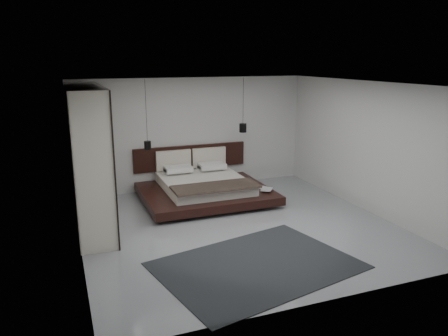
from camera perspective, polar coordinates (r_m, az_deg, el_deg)
name	(u,v)px	position (r m, az deg, el deg)	size (l,w,h in m)	color
floor	(238,226)	(8.81, 1.82, -7.57)	(6.00, 6.00, 0.00)	gray
ceiling	(239,84)	(8.19, 1.98, 10.93)	(6.00, 6.00, 0.00)	white
wall_back	(193,133)	(11.16, -4.12, 4.53)	(6.00, 6.00, 0.00)	beige
wall_front	(328,206)	(5.85, 13.43, -4.80)	(6.00, 6.00, 0.00)	beige
wall_left	(74,172)	(7.76, -18.97, -0.50)	(6.00, 6.00, 0.00)	beige
wall_right	(366,147)	(9.93, 18.08, 2.66)	(6.00, 6.00, 0.00)	beige
lattice_screen	(72,150)	(10.18, -19.27, 2.25)	(0.05, 0.90, 2.60)	black
bed	(204,187)	(10.37, -2.66, -2.46)	(2.93, 2.45, 1.10)	black
book_lower	(262,190)	(10.21, 4.98, -2.83)	(0.24, 0.32, 0.03)	#99724C
book_upper	(262,189)	(10.16, 4.95, -2.74)	(0.24, 0.32, 0.02)	#99724C
pendant_left	(148,145)	(10.28, -9.96, 3.01)	(0.16, 0.16, 1.60)	black
pendant_right	(243,128)	(10.94, 2.48, 5.28)	(0.18, 0.18, 1.34)	black
wardrobe	(88,158)	(8.83, -17.33, 1.23)	(0.66, 2.81, 2.76)	silver
rug	(257,265)	(7.25, 4.32, -12.56)	(3.08, 2.20, 0.01)	black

